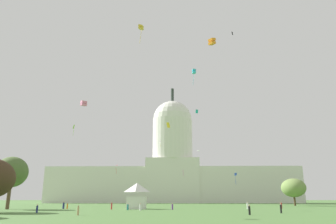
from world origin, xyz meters
TOP-DOWN VIEW (x-y plane):
  - capitol_building at (-2.41, 153.22)m, footprint 135.92×22.41m
  - event_tent at (-10.33, 54.75)m, footprint 4.78×5.12m
  - tree_west_near at (-41.27, 51.70)m, footprint 10.94×11.42m
  - tree_east_mid at (41.05, 89.86)m, footprint 10.19×11.27m
  - person_red_lawn_far_right at (26.82, 59.41)m, footprint 0.41×0.41m
  - person_tan_deep_crowd at (-15.97, 24.43)m, footprint 0.42×0.42m
  - person_purple_lawn_far_left at (-1.37, 50.29)m, footprint 0.46×0.46m
  - person_teal_near_tree_east at (-11.40, 47.13)m, footprint 0.53×0.53m
  - person_navy_front_right at (-29.01, 55.86)m, footprint 0.60×0.60m
  - person_orange_mid_center at (-27.53, 54.30)m, footprint 0.42×0.42m
  - person_white_near_tent at (17.08, 54.50)m, footprint 0.67×0.67m
  - person_black_back_left at (11.38, 26.34)m, footprint 0.38×0.38m
  - person_navy_near_tree_west at (-25.91, 32.47)m, footprint 0.34×0.34m
  - person_black_mid_right at (18.44, 32.77)m, footprint 0.43×0.43m
  - person_white_back_center at (-8.25, 44.30)m, footprint 0.54×0.54m
  - person_red_edge_east at (-15.94, 51.54)m, footprint 0.45×0.45m
  - kite_red_low at (-23.50, 95.57)m, footprint 1.10×1.28m
  - kite_cyan_mid at (4.20, 47.11)m, footprint 1.00×1.02m
  - kite_blue_low at (19.82, 83.73)m, footprint 1.03×0.99m
  - kite_white_low at (6.87, 72.00)m, footprint 1.33×1.29m
  - kite_turquoise_mid at (6.87, 79.91)m, footprint 0.97×0.32m
  - kite_black_high at (19.92, 76.22)m, footprint 0.63×0.80m
  - kite_pink_mid at (-16.73, 25.95)m, footprint 1.30×1.31m
  - kite_violet_mid at (-7.43, 124.80)m, footprint 1.42×1.84m
  - kite_yellow_mid at (-2.45, 54.85)m, footprint 1.03×0.81m
  - kite_orange_mid at (6.33, 25.93)m, footprint 1.51×1.49m
  - kite_lime_mid at (-32.32, 69.29)m, footprint 0.51×0.77m
  - kite_gold_high at (-7.84, 33.96)m, footprint 1.23×1.18m
  - kite_magenta_low at (2.63, 117.18)m, footprint 0.52×1.11m

SIDE VIEW (x-z plane):
  - person_purple_lawn_far_left at x=-1.37m, z-range -0.07..1.39m
  - person_orange_mid_center at x=-27.53m, z-range -0.06..1.39m
  - person_teal_near_tree_east at x=-11.40m, z-range -0.07..1.43m
  - person_white_back_center at x=-8.25m, z-range -0.07..1.45m
  - person_tan_deep_crowd at x=-15.97m, z-range -0.06..1.46m
  - person_navy_near_tree_west at x=-25.91m, z-range -0.06..1.47m
  - person_black_back_left at x=11.38m, z-range -0.05..1.54m
  - person_red_lawn_far_right at x=26.82m, z-range -0.07..1.60m
  - person_white_near_tent at x=17.08m, z-range -0.09..1.65m
  - person_black_mid_right at x=18.44m, z-range -0.05..1.62m
  - person_navy_front_right at x=-29.01m, z-range -0.09..1.66m
  - person_red_edge_east at x=-15.94m, z-range -0.06..1.65m
  - event_tent at x=-10.33m, z-range 0.01..6.32m
  - tree_east_mid at x=41.05m, z-range 1.44..10.82m
  - tree_west_near at x=-41.27m, z-range 2.52..15.17m
  - kite_blue_low at x=19.82m, z-range 8.38..12.43m
  - kite_red_low at x=-23.50m, z-range 12.64..15.58m
  - kite_magenta_low at x=2.63m, z-range 12.82..15.51m
  - kite_white_low at x=6.87m, z-range 16.33..16.51m
  - capitol_building at x=-2.41m, z-range -14.86..50.49m
  - kite_pink_mid at x=-16.73m, z-range 18.34..19.34m
  - kite_yellow_mid at x=-2.45m, z-range 20.48..22.11m
  - kite_lime_mid at x=-32.32m, z-range 22.09..25.55m
  - kite_violet_mid at x=-7.43m, z-range 27.23..29.50m
  - kite_orange_mid at x=6.33m, z-range 29.88..31.26m
  - kite_turquoise_mid at x=6.87m, z-range 31.02..32.39m
  - kite_cyan_mid at x=4.20m, z-range 31.10..35.41m
  - kite_gold_high at x=-7.84m, z-range 36.06..40.39m
  - kite_black_high at x=19.92m, z-range 58.79..60.33m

